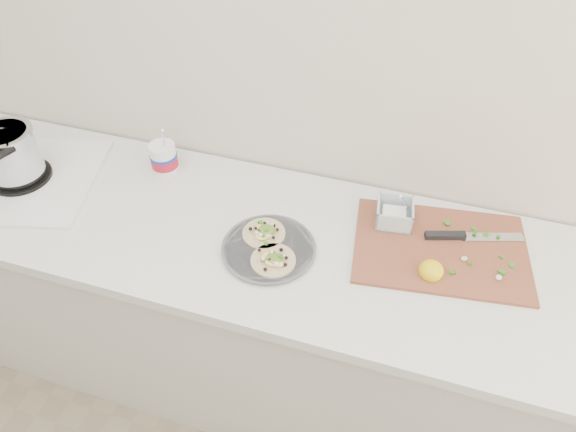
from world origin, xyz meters
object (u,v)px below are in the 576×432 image
(taco_plate, at_px, (268,246))
(stove, at_px, (15,163))
(cutboard, at_px, (437,242))
(tub, at_px, (164,156))

(taco_plate, bearing_deg, stove, 176.73)
(taco_plate, xyz_separation_m, cutboard, (0.48, 0.17, 0.00))
(cutboard, bearing_deg, taco_plate, -168.04)
(taco_plate, height_order, cutboard, cutboard)
(taco_plate, distance_m, tub, 0.53)
(stove, xyz_separation_m, taco_plate, (0.92, -0.05, -0.06))
(stove, bearing_deg, cutboard, -9.85)
(taco_plate, height_order, tub, tub)
(stove, distance_m, tub, 0.49)
(tub, bearing_deg, cutboard, -5.04)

